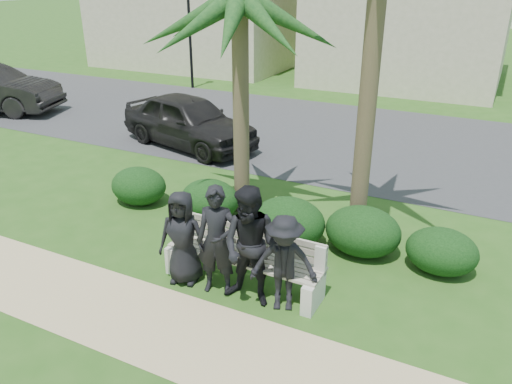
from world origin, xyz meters
TOP-DOWN VIEW (x-y plane):
  - ground at (0.00, 0.00)m, footprint 160.00×160.00m
  - footpath at (0.00, -1.80)m, footprint 30.00×1.60m
  - asphalt_street at (0.00, 8.00)m, footprint 160.00×8.00m
  - street_lamp at (-9.00, 12.00)m, footprint 0.36×0.36m
  - park_bench at (0.06, -0.32)m, footprint 2.62×0.64m
  - man_a at (-0.86, -0.65)m, footprint 0.86×0.66m
  - man_b at (-0.22, -0.65)m, footprint 0.74×0.58m
  - man_c at (0.38, -0.68)m, footprint 0.92×0.72m
  - man_d at (0.88, -0.61)m, footprint 1.12×0.87m
  - hedge_a at (-3.47, 1.45)m, footprint 1.25×1.03m
  - hedge_b at (-1.72, 1.56)m, footprint 1.24×1.02m
  - hedge_c at (0.16, 1.26)m, footprint 1.38×1.14m
  - hedge_d at (1.48, 1.54)m, footprint 1.35×1.12m
  - hedge_e at (2.84, 1.53)m, footprint 1.19×0.98m
  - hedge_f at (2.85, 1.50)m, footprint 0.99×0.82m
  - palm_left at (-1.27, 2.11)m, footprint 3.00×3.00m
  - car_a at (-4.65, 5.22)m, footprint 4.66×2.76m

SIDE VIEW (x-z plane):
  - ground at x=0.00m, z-range 0.00..0.00m
  - footpath at x=0.00m, z-range -0.01..0.01m
  - asphalt_street at x=0.00m, z-range -0.01..0.01m
  - hedge_f at x=2.85m, z-range 0.00..0.65m
  - hedge_e at x=2.84m, z-range 0.00..0.77m
  - hedge_b at x=-1.72m, z-range 0.00..0.81m
  - hedge_a at x=-3.47m, z-range 0.00..0.81m
  - park_bench at x=0.06m, z-range -0.04..0.87m
  - hedge_d at x=1.48m, z-range 0.00..0.88m
  - hedge_c at x=0.16m, z-range 0.00..0.90m
  - car_a at x=-4.65m, z-range 0.00..1.49m
  - man_d at x=0.88m, z-range 0.00..1.53m
  - man_a at x=-0.86m, z-range 0.00..1.57m
  - man_b at x=-0.22m, z-range 0.00..1.78m
  - man_c at x=0.38m, z-range 0.00..1.89m
  - street_lamp at x=-9.00m, z-range 0.80..5.09m
  - palm_left at x=-1.27m, z-range 1.58..6.65m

